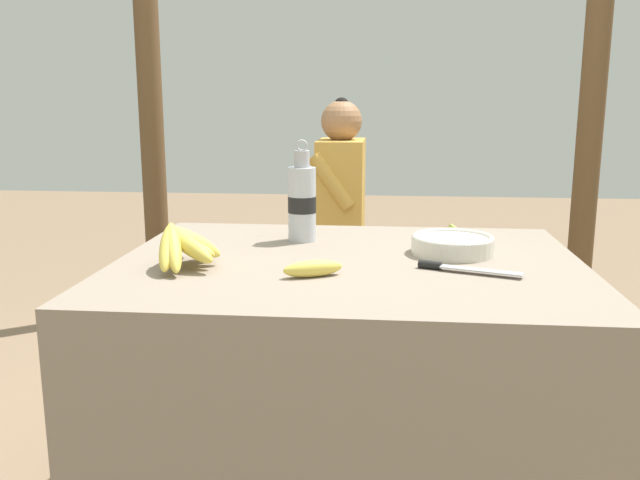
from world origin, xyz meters
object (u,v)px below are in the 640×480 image
serving_bowl (453,244)px  support_post_far (593,91)px  wooden_bench (360,262)px  seated_vendor (330,204)px  banana_bunch_green (456,235)px  banana_bunch_ripe (184,243)px  knife (455,268)px  loose_banana_front (313,269)px  water_bottle (302,202)px  support_post_near (150,91)px

serving_bowl → support_post_far: 1.80m
wooden_bench → seated_vendor: bearing=-166.9°
banana_bunch_green → support_post_far: 0.96m
banana_bunch_ripe → knife: 0.65m
support_post_far → loose_banana_front: bearing=-121.4°
banana_bunch_ripe → seated_vendor: bearing=80.3°
serving_bowl → seated_vendor: bearing=109.4°
loose_banana_front → support_post_far: (1.12, 1.84, 0.42)m
banana_bunch_ripe → banana_bunch_green: (0.80, 1.44, -0.26)m
water_bottle → seated_vendor: bearing=90.3°
banana_bunch_green → support_post_near: (-1.49, 0.34, 0.63)m
wooden_bench → support_post_near: bearing=162.4°
knife → banana_bunch_ripe: bearing=-158.5°
banana_bunch_ripe → loose_banana_front: 0.33m
seated_vendor → support_post_near: 1.12m
serving_bowl → knife: 0.19m
serving_bowl → loose_banana_front: (-0.34, -0.27, -0.01)m
loose_banana_front → knife: (0.33, 0.08, -0.01)m
banana_bunch_ripe → seated_vendor: size_ratio=0.23×
serving_bowl → wooden_bench: 1.32m
loose_banana_front → knife: bearing=13.3°
loose_banana_front → support_post_near: size_ratio=0.06×
water_bottle → support_post_far: bearing=50.3°
support_post_near → support_post_far: 2.13m
loose_banana_front → knife: loose_banana_front is taller
water_bottle → support_post_far: support_post_far is taller
loose_banana_front → wooden_bench: 1.54m
knife → wooden_bench: bearing=120.9°
serving_bowl → support_post_far: size_ratio=0.10×
wooden_bench → seated_vendor: size_ratio=1.31×
knife → support_post_far: size_ratio=0.11×
banana_bunch_green → water_bottle: bearing=-116.8°
wooden_bench → banana_bunch_ripe: bearing=-104.7°
wooden_bench → support_post_far: (1.07, 0.34, 0.77)m
loose_banana_front → banana_bunch_green: (0.48, 1.50, -0.22)m
knife → wooden_bench: size_ratio=0.17×
wooden_bench → support_post_near: size_ratio=0.64×
banana_bunch_ripe → seated_vendor: 1.43m
wooden_bench → knife: bearing=-79.0°
knife → support_post_far: support_post_far is taller
support_post_far → support_post_near: bearing=180.0°
support_post_near → support_post_far: same height
knife → seated_vendor: bearing=126.4°
loose_banana_front → seated_vendor: 1.47m
serving_bowl → water_bottle: bearing=162.4°
banana_bunch_ripe → water_bottle: size_ratio=0.88×
water_bottle → banana_bunch_green: size_ratio=1.34×
knife → wooden_bench: (-0.28, 1.42, -0.34)m
seated_vendor → serving_bowl: bearing=109.9°
water_bottle → loose_banana_front: water_bottle is taller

